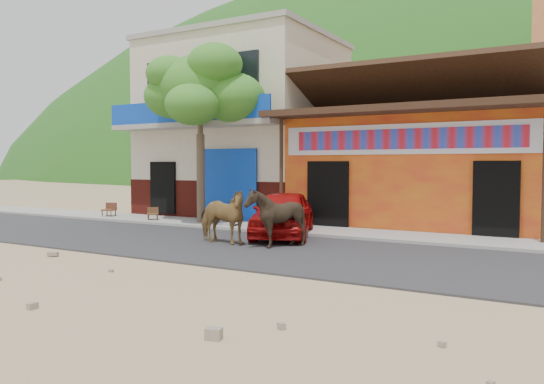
{
  "coord_description": "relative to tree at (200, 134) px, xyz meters",
  "views": [
    {
      "loc": [
        6.46,
        -8.63,
        2.1
      ],
      "look_at": [
        -0.2,
        3.0,
        1.4
      ],
      "focal_mm": 35.0,
      "sensor_mm": 36.0,
      "label": 1
    }
  ],
  "objects": [
    {
      "name": "sidewalk",
      "position": [
        4.6,
        0.2,
        -3.06
      ],
      "size": [
        60.0,
        2.0,
        0.12
      ],
      "primitive_type": "cube",
      "color": "gray",
      "rests_on": "ground"
    },
    {
      "name": "ground",
      "position": [
        4.6,
        -5.8,
        -3.12
      ],
      "size": [
        120.0,
        120.0,
        0.0
      ],
      "primitive_type": "plane",
      "color": "#9E825B",
      "rests_on": "ground"
    },
    {
      "name": "scooter",
      "position": [
        1.1,
        -0.34,
        -2.6
      ],
      "size": [
        1.56,
        0.67,
        0.8
      ],
      "primitive_type": "imported",
      "rotation": [
        0.0,
        0.0,
        1.66
      ],
      "color": "black",
      "rests_on": "sidewalk"
    },
    {
      "name": "cow_tan",
      "position": [
        3.14,
        -3.23,
        -2.37
      ],
      "size": [
        1.75,
        0.94,
        1.42
      ],
      "primitive_type": "imported",
      "rotation": [
        0.0,
        0.0,
        1.46
      ],
      "color": "olive",
      "rests_on": "road"
    },
    {
      "name": "cow_dark",
      "position": [
        4.64,
        -3.04,
        -2.34
      ],
      "size": [
        1.65,
        1.55,
        1.48
      ],
      "primitive_type": "imported",
      "rotation": [
        0.0,
        0.0,
        -1.26
      ],
      "color": "black",
      "rests_on": "road"
    },
    {
      "name": "tree",
      "position": [
        0.0,
        0.0,
        0.0
      ],
      "size": [
        3.0,
        3.0,
        6.0
      ],
      "primitive_type": null,
      "color": "#2D721E",
      "rests_on": "sidewalk"
    },
    {
      "name": "dance_club",
      "position": [
        6.6,
        4.2,
        -1.32
      ],
      "size": [
        8.0,
        6.0,
        3.6
      ],
      "primitive_type": "cube",
      "color": "orange",
      "rests_on": "ground"
    },
    {
      "name": "hillside",
      "position": [
        4.6,
        64.2,
        8.88
      ],
      "size": [
        100.0,
        40.0,
        24.0
      ],
      "primitive_type": "ellipsoid",
      "color": "#194C14",
      "rests_on": "ground"
    },
    {
      "name": "cafe_chair_right",
      "position": [
        -2.02,
        -0.18,
        -2.59
      ],
      "size": [
        0.54,
        0.54,
        0.83
      ],
      "primitive_type": null,
      "rotation": [
        0.0,
        0.0,
        0.69
      ],
      "color": "#53301B",
      "rests_on": "sidewalk"
    },
    {
      "name": "road",
      "position": [
        4.6,
        -3.3,
        -3.1
      ],
      "size": [
        60.0,
        5.0,
        0.04
      ],
      "primitive_type": "cube",
      "color": "#28282B",
      "rests_on": "ground"
    },
    {
      "name": "cafe_building",
      "position": [
        -0.9,
        4.2,
        0.38
      ],
      "size": [
        7.0,
        6.0,
        7.0
      ],
      "primitive_type": "cube",
      "color": "beige",
      "rests_on": "ground"
    },
    {
      "name": "red_car",
      "position": [
        3.85,
        -1.19,
        -2.42
      ],
      "size": [
        2.84,
        4.17,
        1.32
      ],
      "primitive_type": "imported",
      "rotation": [
        0.0,
        0.0,
        0.37
      ],
      "color": "#9F0B0B",
      "rests_on": "road"
    },
    {
      "name": "cafe_chair_left",
      "position": [
        -4.4,
        -0.01,
        -2.52
      ],
      "size": [
        0.56,
        0.56,
        0.95
      ],
      "primitive_type": null,
      "rotation": [
        0.0,
        0.0,
        0.32
      ],
      "color": "#502E1A",
      "rests_on": "sidewalk"
    }
  ]
}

